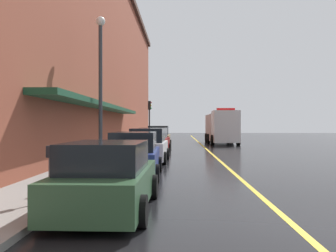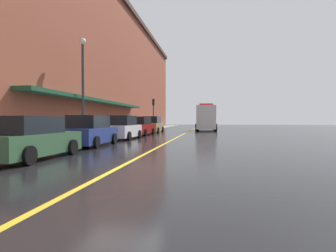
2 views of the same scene
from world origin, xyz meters
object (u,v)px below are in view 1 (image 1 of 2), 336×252
at_px(parked_car_3, 154,141).
at_px(parking_meter_2, 68,158).
at_px(box_truck, 221,127).
at_px(street_lamp_left, 100,74).
at_px(traffic_light_near, 150,113).
at_px(parked_car_1, 135,156).
at_px(parked_car_2, 148,146).
at_px(parked_car_0, 108,178).
at_px(parked_car_4, 159,138).
at_px(parking_meter_0, 50,163).
at_px(parking_meter_1, 119,142).

height_order(parked_car_3, parking_meter_2, parked_car_3).
relative_size(box_truck, street_lamp_left, 1.35).
distance_m(parking_meter_2, traffic_light_near, 28.52).
xyz_separation_m(box_truck, street_lamp_left, (-8.13, -21.35, 2.70)).
relative_size(parked_car_1, parked_car_2, 1.04).
height_order(parked_car_1, traffic_light_near, traffic_light_near).
bearing_deg(parked_car_1, box_truck, -14.86).
bearing_deg(parked_car_0, parking_meter_2, 39.73).
bearing_deg(box_truck, street_lamp_left, -21.64).
distance_m(parked_car_4, parking_meter_0, 22.73).
height_order(parked_car_2, parked_car_4, parked_car_4).
bearing_deg(parked_car_2, traffic_light_near, 5.77).
bearing_deg(parked_car_3, box_truck, -22.33).
xyz_separation_m(parked_car_0, parked_car_4, (-0.03, 23.02, 0.12)).
xyz_separation_m(parking_meter_1, parking_meter_2, (0.00, -8.86, 0.00)).
xyz_separation_m(parked_car_2, parking_meter_0, (-1.48, -10.89, 0.23)).
bearing_deg(parking_meter_1, parked_car_4, 83.44).
height_order(parked_car_1, parking_meter_2, parked_car_1).
bearing_deg(box_truck, parking_meter_2, -15.60).
relative_size(parked_car_4, parking_meter_1, 3.66).
bearing_deg(parked_car_3, parked_car_4, 2.08).
bearing_deg(street_lamp_left, parked_car_0, -77.08).
xyz_separation_m(parked_car_0, traffic_light_near, (-1.39, 30.24, 2.40)).
distance_m(parked_car_2, parking_meter_0, 10.99).
bearing_deg(traffic_light_near, parked_car_2, -85.73).
xyz_separation_m(parked_car_1, parking_meter_0, (-1.42, -5.18, 0.26)).
relative_size(parked_car_0, parking_meter_0, 3.45).
distance_m(parked_car_0, parked_car_3, 16.85).
height_order(parked_car_4, traffic_light_near, traffic_light_near).
relative_size(parked_car_4, street_lamp_left, 0.70).
bearing_deg(parked_car_3, parked_car_2, -177.18).
relative_size(parked_car_1, parking_meter_0, 3.49).
distance_m(parked_car_3, traffic_light_near, 13.66).
bearing_deg(street_lamp_left, parking_meter_1, 70.74).
relative_size(parking_meter_0, traffic_light_near, 0.31).
distance_m(parked_car_1, traffic_light_near, 24.87).
xyz_separation_m(parked_car_3, parked_car_4, (0.01, 6.17, 0.04)).
distance_m(parked_car_1, parked_car_4, 17.50).
bearing_deg(street_lamp_left, parked_car_2, 47.67).
height_order(parked_car_4, parking_meter_1, parked_car_4).
bearing_deg(traffic_light_near, parked_car_1, -86.85).
height_order(parked_car_2, box_truck, box_truck).
distance_m(parked_car_2, parking_meter_1, 1.60).
relative_size(parked_car_2, parking_meter_0, 3.34).
relative_size(parking_meter_0, street_lamp_left, 0.19).
height_order(box_truck, parking_meter_0, box_truck).
xyz_separation_m(parked_car_2, parked_car_4, (-0.06, 11.79, 0.04)).
relative_size(parked_car_1, traffic_light_near, 1.08).
bearing_deg(parked_car_3, traffic_light_near, 7.92).
height_order(parked_car_0, parked_car_4, parked_car_4).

